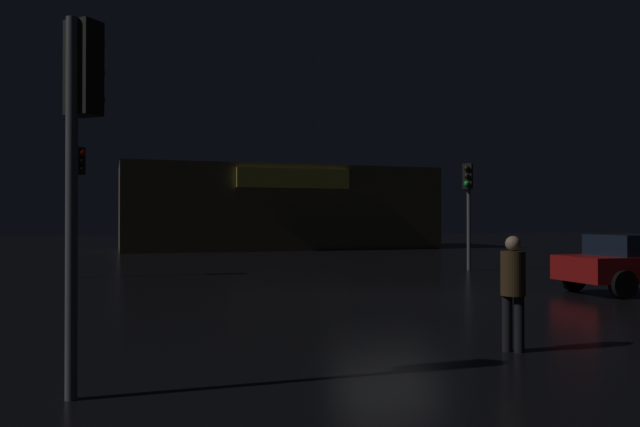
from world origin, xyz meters
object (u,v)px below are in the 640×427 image
at_px(traffic_signal_main, 81,118).
at_px(traffic_signal_cross_left, 468,193).
at_px(store_building, 277,208).
at_px(pedestrian, 513,285).
at_px(traffic_signal_opposite, 78,178).
at_px(car_near, 640,263).

relative_size(traffic_signal_main, traffic_signal_cross_left, 1.02).
relative_size(store_building, traffic_signal_main, 4.88).
distance_m(traffic_signal_cross_left, pedestrian, 14.44).
relative_size(store_building, traffic_signal_opposite, 4.66).
height_order(traffic_signal_main, traffic_signal_cross_left, traffic_signal_main).
relative_size(store_building, pedestrian, 11.86).
xyz_separation_m(traffic_signal_main, traffic_signal_opposite, (-0.72, 14.29, 0.24)).
relative_size(store_building, car_near, 4.58).
xyz_separation_m(store_building, car_near, (2.64, -26.50, -1.78)).
distance_m(traffic_signal_main, traffic_signal_cross_left, 18.09).
xyz_separation_m(traffic_signal_main, traffic_signal_cross_left, (12.45, 13.12, -0.12)).
relative_size(traffic_signal_opposite, car_near, 0.98).
bearing_deg(car_near, traffic_signal_opposite, 147.36).
relative_size(traffic_signal_cross_left, car_near, 0.92).
xyz_separation_m(store_building, pedestrian, (-4.58, -31.57, -1.60)).
bearing_deg(store_building, car_near, -84.32).
height_order(traffic_signal_cross_left, car_near, traffic_signal_cross_left).
distance_m(traffic_signal_opposite, traffic_signal_cross_left, 13.24).
height_order(store_building, car_near, store_building).
bearing_deg(pedestrian, store_building, 81.74).
distance_m(car_near, pedestrian, 8.82).
relative_size(traffic_signal_opposite, pedestrian, 2.54).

